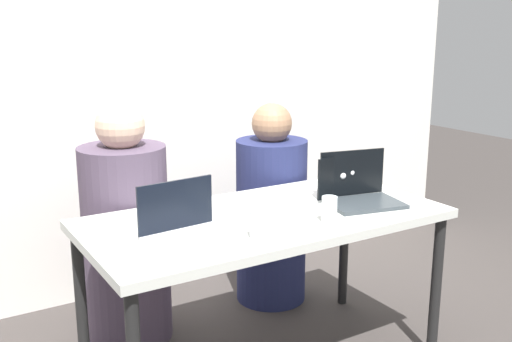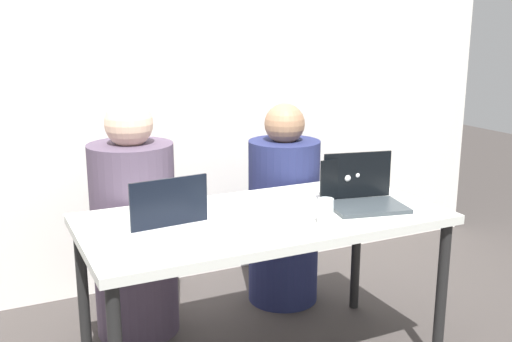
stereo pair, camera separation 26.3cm
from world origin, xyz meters
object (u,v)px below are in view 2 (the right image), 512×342
at_px(laptop_back_right, 334,188).
at_px(person_on_left, 134,232).
at_px(water_glass_right, 326,213).
at_px(laptop_front_right, 364,195).
at_px(laptop_front_left, 177,224).
at_px(water_glass_left, 249,226).
at_px(person_on_right, 284,215).

bearing_deg(laptop_back_right, person_on_left, -39.74).
height_order(person_on_left, water_glass_right, person_on_left).
distance_m(laptop_front_right, water_glass_right, 0.33).
xyz_separation_m(laptop_front_right, laptop_front_left, (-0.89, -0.01, -0.00)).
xyz_separation_m(person_on_left, laptop_back_right, (0.85, -0.51, 0.26)).
bearing_deg(person_on_left, laptop_front_left, 104.59).
height_order(person_on_left, laptop_front_right, person_on_left).
bearing_deg(water_glass_left, person_on_left, 106.11).
relative_size(laptop_front_right, water_glass_left, 3.37).
height_order(person_on_right, laptop_front_left, person_on_right).
relative_size(person_on_left, laptop_front_right, 3.23).
height_order(laptop_back_right, water_glass_right, laptop_back_right).
bearing_deg(laptop_front_right, laptop_front_left, -167.49).
xyz_separation_m(person_on_right, laptop_front_left, (-0.85, -0.70, 0.29)).
xyz_separation_m(laptop_front_left, water_glass_left, (0.24, -0.15, 0.00)).
xyz_separation_m(person_on_left, water_glass_left, (0.25, -0.85, 0.26)).
bearing_deg(water_glass_left, laptop_front_right, 13.87).
xyz_separation_m(person_on_left, laptop_front_right, (0.90, -0.69, 0.26)).
distance_m(water_glass_right, water_glass_left, 0.36).
height_order(person_on_left, laptop_back_right, person_on_left).
bearing_deg(person_on_left, laptop_back_right, 163.30).
bearing_deg(person_on_left, laptop_front_right, 156.71).
bearing_deg(person_on_right, water_glass_left, 53.31).
bearing_deg(laptop_front_left, laptop_front_right, -4.20).
relative_size(person_on_left, laptop_front_left, 3.48).
xyz_separation_m(water_glass_right, water_glass_left, (-0.35, -0.01, -0.00)).
xyz_separation_m(person_on_right, laptop_front_right, (0.04, -0.69, 0.29)).
relative_size(laptop_front_right, laptop_back_right, 1.14).
xyz_separation_m(person_on_left, water_glass_right, (0.60, -0.84, 0.26)).
bearing_deg(laptop_front_right, water_glass_left, -154.33).
bearing_deg(laptop_front_right, person_on_right, 105.37).
xyz_separation_m(person_on_left, laptop_front_left, (0.00, -0.70, 0.26)).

